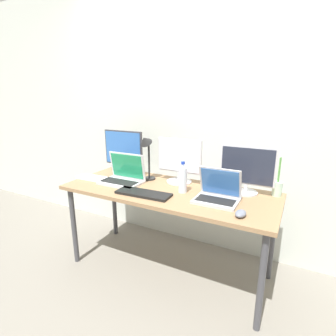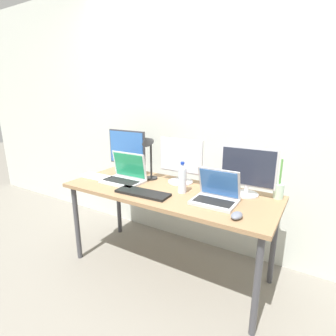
# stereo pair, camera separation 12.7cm
# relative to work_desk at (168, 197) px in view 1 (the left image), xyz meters

# --- Properties ---
(ground_plane) EXTENTS (16.00, 16.00, 0.00)m
(ground_plane) POSITION_rel_work_desk_xyz_m (0.00, 0.00, -0.68)
(ground_plane) COLOR gray
(wall_back) EXTENTS (7.00, 0.08, 2.60)m
(wall_back) POSITION_rel_work_desk_xyz_m (0.00, 0.59, 0.62)
(wall_back) COLOR silver
(wall_back) RESTS_ON ground
(work_desk) EXTENTS (1.71, 0.69, 0.74)m
(work_desk) POSITION_rel_work_desk_xyz_m (0.00, 0.00, 0.00)
(work_desk) COLOR #424247
(work_desk) RESTS_ON ground
(monitor_left) EXTENTS (0.42, 0.21, 0.42)m
(monitor_left) POSITION_rel_work_desk_xyz_m (-0.59, 0.21, 0.28)
(monitor_left) COLOR #38383D
(monitor_left) RESTS_ON work_desk
(monitor_center) EXTENTS (0.40, 0.22, 0.38)m
(monitor_center) POSITION_rel_work_desk_xyz_m (0.00, 0.21, 0.26)
(monitor_center) COLOR silver
(monitor_center) RESTS_ON work_desk
(monitor_right) EXTENTS (0.41, 0.18, 0.37)m
(monitor_right) POSITION_rel_work_desk_xyz_m (0.57, 0.21, 0.26)
(monitor_right) COLOR silver
(monitor_right) RESTS_ON work_desk
(laptop_silver) EXTENTS (0.35, 0.24, 0.25)m
(laptop_silver) POSITION_rel_work_desk_xyz_m (-0.43, -0.02, 0.12)
(laptop_silver) COLOR silver
(laptop_silver) RESTS_ON work_desk
(laptop_secondary) EXTENTS (0.31, 0.23, 0.24)m
(laptop_secondary) POSITION_rel_work_desk_xyz_m (0.42, -0.04, 0.12)
(laptop_secondary) COLOR #B7B7BC
(laptop_secondary) RESTS_ON work_desk
(keyboard_main) EXTENTS (0.44, 0.16, 0.02)m
(keyboard_main) POSITION_rel_work_desk_xyz_m (-0.11, -0.19, 0.07)
(keyboard_main) COLOR black
(keyboard_main) RESTS_ON work_desk
(keyboard_aux) EXTENTS (0.37, 0.13, 0.02)m
(keyboard_aux) POSITION_rel_work_desk_xyz_m (-0.70, -0.07, 0.07)
(keyboard_aux) COLOR white
(keyboard_aux) RESTS_ON work_desk
(mouse_by_keyboard) EXTENTS (0.07, 0.11, 0.04)m
(mouse_by_keyboard) POSITION_rel_work_desk_xyz_m (0.63, -0.22, 0.08)
(mouse_by_keyboard) COLOR slate
(mouse_by_keyboard) RESTS_ON work_desk
(water_bottle) EXTENTS (0.07, 0.07, 0.25)m
(water_bottle) POSITION_rel_work_desk_xyz_m (0.13, 0.00, 0.18)
(water_bottle) COLOR silver
(water_bottle) RESTS_ON work_desk
(soda_can_near_keyboard) EXTENTS (0.07, 0.07, 0.13)m
(soda_can_near_keyboard) POSITION_rel_work_desk_xyz_m (0.28, 0.13, 0.13)
(soda_can_near_keyboard) COLOR red
(soda_can_near_keyboard) RESTS_ON work_desk
(bamboo_vase) EXTENTS (0.07, 0.07, 0.30)m
(bamboo_vase) POSITION_rel_work_desk_xyz_m (0.79, 0.26, 0.13)
(bamboo_vase) COLOR #B2D1B7
(bamboo_vase) RESTS_ON work_desk
(desk_lamp) EXTENTS (0.11, 0.18, 0.42)m
(desk_lamp) POSITION_rel_work_desk_xyz_m (-0.28, 0.12, 0.35)
(desk_lamp) COLOR black
(desk_lamp) RESTS_ON work_desk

